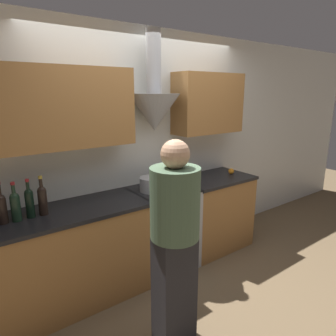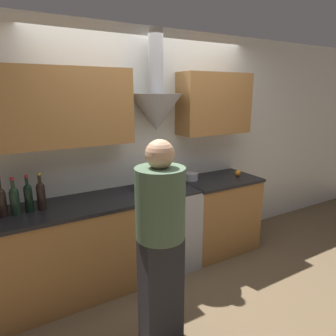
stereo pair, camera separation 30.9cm
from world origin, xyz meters
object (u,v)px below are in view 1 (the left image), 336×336
Objects in this scene: wine_bottle_2 at (15,205)px; mixing_bowl at (173,182)px; wine_bottle_4 at (42,199)px; stock_pot at (151,184)px; person_foreground_left at (175,239)px; stove_range at (163,227)px; orange_fruit at (231,171)px; saucepan at (188,176)px; wine_bottle_1 at (1,207)px; wine_bottle_3 at (29,201)px.

wine_bottle_2 is 1.45× the size of mixing_bowl.
wine_bottle_4 is 1.08m from stock_pot.
person_foreground_left reaches higher than wine_bottle_2.
wine_bottle_4 reaches higher than stove_range.
orange_fruit is 0.62m from saucepan.
mixing_bowl is at bearing -0.23° from wine_bottle_2.
wine_bottle_1 is at bearing 135.17° from person_foreground_left.
mixing_bowl is (1.47, -0.01, -0.10)m from wine_bottle_3.
mixing_bowl is 1.54× the size of saucepan.
wine_bottle_4 is at bearing 179.40° from mixing_bowl.
wine_bottle_1 reaches higher than orange_fruit.
wine_bottle_1 is 1.02× the size of wine_bottle_4.
person_foreground_left is (0.67, -0.97, -0.17)m from wine_bottle_4.
wine_bottle_2 is at bearing -6.57° from wine_bottle_1.
stock_pot is (-0.15, 0.00, 0.53)m from stove_range.
wine_bottle_3 is 4.59× the size of orange_fruit.
wine_bottle_4 reaches higher than wine_bottle_2.
stove_range is 1.55m from wine_bottle_2.
wine_bottle_3 is 0.20× the size of person_foreground_left.
wine_bottle_3 is at bearing 179.15° from stove_range.
orange_fruit is (1.19, -0.03, -0.04)m from stock_pot.
wine_bottle_3 reaches higher than saucepan.
stock_pot is 1.04× the size of mixing_bowl.
wine_bottle_3 is at bearing 4.46° from wine_bottle_2.
saucepan is at bearing 17.97° from mixing_bowl.
person_foreground_left is at bearing -133.59° from saucepan.
saucepan is at bearing 2.64° from wine_bottle_3.
stock_pot is at bearing 179.05° from stove_range.
stock_pot is (1.38, -0.02, -0.06)m from wine_bottle_1.
wine_bottle_1 is 1.04× the size of wine_bottle_3.
wine_bottle_3 is 0.98× the size of wine_bottle_4.
saucepan reaches higher than mixing_bowl.
wine_bottle_2 reaches higher than mixing_bowl.
person_foreground_left is at bearing -51.47° from wine_bottle_3.
wine_bottle_3 reaches higher than orange_fruit.
wine_bottle_3 is at bearing 178.77° from orange_fruit.
wine_bottle_2 is at bearing 179.55° from stove_range.
wine_bottle_4 is 1.37m from mixing_bowl.
orange_fruit is at bearing -1.19° from wine_bottle_1.
person_foreground_left reaches higher than wine_bottle_1.
stove_range is at bearing -0.84° from wine_bottle_1.
wine_bottle_4 is (0.21, 0.01, 0.01)m from wine_bottle_2.
wine_bottle_3 is at bearing 128.53° from person_foreground_left.
wine_bottle_4 is 1.50× the size of mixing_bowl.
stock_pot is at bearing -0.83° from wine_bottle_1.
orange_fruit is at bearing -2.29° from mixing_bowl.
wine_bottle_3 reaches higher than stove_range.
wine_bottle_4 is 1.44× the size of stock_pot.
stove_range is at bearing -0.85° from wine_bottle_3.
person_foreground_left is (-0.55, -0.95, 0.43)m from stove_range.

